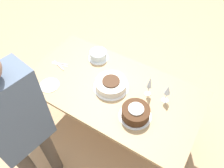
{
  "coord_description": "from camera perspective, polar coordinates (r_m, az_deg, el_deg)",
  "views": [
    {
      "loc": [
        0.69,
        -1.11,
        2.31
      ],
      "look_at": [
        0.0,
        0.0,
        0.8
      ],
      "focal_mm": 35.0,
      "sensor_mm": 36.0,
      "label": 1
    }
  ],
  "objects": [
    {
      "name": "wine_glass_far",
      "position": [
        1.89,
        14.34,
        -1.69
      ],
      "size": [
        0.06,
        0.06,
        0.19
      ],
      "color": "silver",
      "rests_on": "dining_table"
    },
    {
      "name": "dining_table",
      "position": [
        2.12,
        0.0,
        -2.77
      ],
      "size": [
        1.65,
        0.88,
        0.75
      ],
      "color": "tan",
      "rests_on": "ground_plane"
    },
    {
      "name": "cake_back_decorated",
      "position": [
        2.29,
        -3.58,
        7.55
      ],
      "size": [
        0.22,
        0.22,
        0.09
      ],
      "color": "white",
      "rests_on": "dining_table"
    },
    {
      "name": "dessert_plate_left",
      "position": [
        2.13,
        -16.01,
        -0.27
      ],
      "size": [
        0.18,
        0.18,
        0.01
      ],
      "color": "white",
      "rests_on": "dining_table"
    },
    {
      "name": "fork_pile",
      "position": [
        2.3,
        -13.56,
        4.97
      ],
      "size": [
        0.18,
        0.09,
        0.01
      ],
      "color": "silver",
      "rests_on": "dining_table"
    },
    {
      "name": "person_cutting",
      "position": [
        1.65,
        -23.22,
        -10.13
      ],
      "size": [
        0.28,
        0.43,
        1.63
      ],
      "rotation": [
        0.0,
        0.0,
        1.41
      ],
      "color": "#4C4238",
      "rests_on": "ground_plane"
    },
    {
      "name": "wine_glass_near",
      "position": [
        1.9,
        9.82,
        0.22
      ],
      "size": [
        0.06,
        0.06,
        0.22
      ],
      "color": "silver",
      "rests_on": "dining_table"
    },
    {
      "name": "ground_plane",
      "position": [
        2.65,
        0.0,
        -11.38
      ],
      "size": [
        12.0,
        12.0,
        0.0
      ],
      "primitive_type": "plane",
      "color": "tan"
    },
    {
      "name": "cake_front_chocolate",
      "position": [
        1.82,
        6.17,
        -7.44
      ],
      "size": [
        0.27,
        0.27,
        0.11
      ],
      "color": "white",
      "rests_on": "dining_table"
    },
    {
      "name": "cake_center_white",
      "position": [
        2.01,
        -0.24,
        -0.04
      ],
      "size": [
        0.33,
        0.33,
        0.09
      ],
      "color": "white",
      "rests_on": "dining_table"
    }
  ]
}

